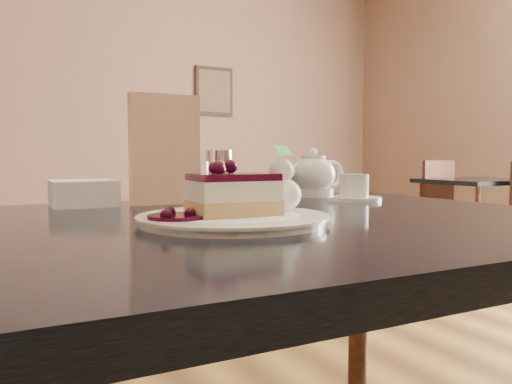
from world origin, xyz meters
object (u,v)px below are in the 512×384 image
main_table (220,271)px  tea_set (321,179)px  bg_table_far_right (477,249)px  dessert_plate (233,219)px  cheesecake_slice (233,195)px

main_table → tea_set: (0.39, 0.29, 0.12)m
main_table → tea_set: tea_set is taller
bg_table_far_right → tea_set: bearing=-146.1°
main_table → bg_table_far_right: (3.37, 2.16, -0.61)m
main_table → bg_table_far_right: size_ratio=0.76×
tea_set → bg_table_far_right: size_ratio=0.16×
dessert_plate → bg_table_far_right: 4.09m
bg_table_far_right → dessert_plate: bearing=-145.1°
tea_set → dessert_plate: bearing=-139.3°
main_table → tea_set: size_ratio=4.74×
cheesecake_slice → bg_table_far_right: cheesecake_slice is taller
main_table → bg_table_far_right: bearing=33.7°
cheesecake_slice → tea_set: tea_set is taller
cheesecake_slice → tea_set: size_ratio=0.47×
main_table → dessert_plate: size_ratio=4.55×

